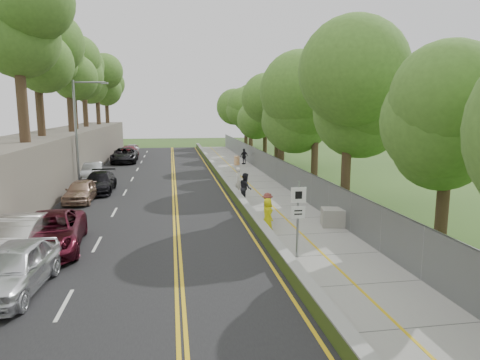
{
  "coord_description": "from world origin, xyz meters",
  "views": [
    {
      "loc": [
        -3.85,
        -18.93,
        5.94
      ],
      "look_at": [
        0.5,
        8.0,
        1.4
      ],
      "focal_mm": 32.0,
      "sensor_mm": 36.0,
      "label": 1
    }
  ],
  "objects": [
    {
      "name": "car_7",
      "position": [
        -9.0,
        33.6,
        0.76
      ],
      "size": [
        2.49,
        5.13,
        1.44
      ],
      "primitive_type": "imported",
      "rotation": [
        0.0,
        0.0,
        -0.1
      ],
      "color": "maroon",
      "rests_on": "road"
    },
    {
      "name": "painter_3",
      "position": [
        1.07,
        2.48,
        0.83
      ],
      "size": [
        0.59,
        1.01,
        1.56
      ],
      "primitive_type": "imported",
      "rotation": [
        0.0,
        0.0,
        1.56
      ],
      "color": "brown",
      "rests_on": "sidewalk"
    },
    {
      "name": "car_6",
      "position": [
        -9.0,
        29.79,
        0.86
      ],
      "size": [
        2.82,
        5.92,
        1.63
      ],
      "primitive_type": "imported",
      "rotation": [
        0.0,
        0.0,
        0.02
      ],
      "color": "black",
      "rests_on": "road"
    },
    {
      "name": "rock_embankment",
      "position": [
        -13.5,
        15.0,
        2.0
      ],
      "size": [
        5.0,
        66.0,
        4.0
      ],
      "primitive_type": "cube",
      "color": "#595147",
      "rests_on": "ground"
    },
    {
      "name": "signpost",
      "position": [
        1.05,
        -3.02,
        1.96
      ],
      "size": [
        0.62,
        0.09,
        3.1
      ],
      "color": "gray",
      "rests_on": "sidewalk"
    },
    {
      "name": "jersey_barrier",
      "position": [
        0.25,
        15.0,
        0.3
      ],
      "size": [
        0.42,
        66.0,
        0.6
      ],
      "primitive_type": "cube",
      "color": "#8CCC2F",
      "rests_on": "ground"
    },
    {
      "name": "chainlink_fence",
      "position": [
        4.65,
        15.0,
        1.0
      ],
      "size": [
        0.04,
        66.0,
        2.0
      ],
      "primitive_type": "cube",
      "color": "slate",
      "rests_on": "ground"
    },
    {
      "name": "car_2",
      "position": [
        -9.0,
        -0.54,
        0.83
      ],
      "size": [
        3.14,
        5.88,
        1.57
      ],
      "primitive_type": "imported",
      "rotation": [
        0.0,
        0.0,
        0.1
      ],
      "color": "#521020",
      "rests_on": "road"
    },
    {
      "name": "concrete_block",
      "position": [
        4.3,
        1.16,
        0.5
      ],
      "size": [
        1.52,
        1.25,
        0.89
      ],
      "primitive_type": "cube",
      "rotation": [
        0.0,
        0.0,
        -0.2
      ],
      "color": "gray",
      "rests_on": "sidewalk"
    },
    {
      "name": "streetlight",
      "position": [
        -10.46,
        14.0,
        4.64
      ],
      "size": [
        2.52,
        0.22,
        8.0
      ],
      "color": "gray",
      "rests_on": "ground"
    },
    {
      "name": "car_8",
      "position": [
        -9.0,
        38.46,
        0.73
      ],
      "size": [
        2.01,
        4.19,
        1.38
      ],
      "primitive_type": "imported",
      "rotation": [
        0.0,
        0.0,
        -0.09
      ],
      "color": "silver",
      "rests_on": "road"
    },
    {
      "name": "road",
      "position": [
        -5.4,
        15.0,
        0.02
      ],
      "size": [
        11.2,
        66.0,
        0.04
      ],
      "primitive_type": "cube",
      "color": "black",
      "rests_on": "ground"
    },
    {
      "name": "trees_fenceside",
      "position": [
        7.0,
        15.0,
        7.0
      ],
      "size": [
        7.0,
        66.0,
        14.0
      ],
      "primitive_type": null,
      "color": "#51832C",
      "rests_on": "ground"
    },
    {
      "name": "painter_1",
      "position": [
        0.75,
        10.16,
        0.99
      ],
      "size": [
        0.67,
        0.8,
        1.87
      ],
      "primitive_type": "imported",
      "rotation": [
        0.0,
        0.0,
        1.2
      ],
      "color": "silver",
      "rests_on": "sidewalk"
    },
    {
      "name": "sidewalk",
      "position": [
        2.55,
        15.0,
        0.03
      ],
      "size": [
        4.2,
        66.0,
        0.05
      ],
      "primitive_type": "cube",
      "color": "gray",
      "rests_on": "ground"
    },
    {
      "name": "car_4",
      "position": [
        -9.64,
        9.28,
        0.74
      ],
      "size": [
        1.83,
        4.2,
        1.41
      ],
      "primitive_type": "imported",
      "rotation": [
        0.0,
        0.0,
        -0.04
      ],
      "color": "tan",
      "rests_on": "road"
    },
    {
      "name": "car_3",
      "position": [
        -9.0,
        12.41,
        0.76
      ],
      "size": [
        2.03,
        4.97,
        1.44
      ],
      "primitive_type": "imported",
      "rotation": [
        0.0,
        0.0,
        -0.0
      ],
      "color": "black",
      "rests_on": "road"
    },
    {
      "name": "construction_barrel",
      "position": [
        3.0,
        25.57,
        0.53
      ],
      "size": [
        0.59,
        0.59,
        0.96
      ],
      "primitive_type": "cylinder",
      "color": "#D96405",
      "rests_on": "sidewalk"
    },
    {
      "name": "painter_2",
      "position": [
        0.75,
        7.36,
        1.0
      ],
      "size": [
        0.75,
        0.95,
        1.9
      ],
      "primitive_type": "imported",
      "rotation": [
        0.0,
        0.0,
        1.61
      ],
      "color": "black",
      "rests_on": "sidewalk"
    },
    {
      "name": "trees_embankment",
      "position": [
        -13.0,
        15.0,
        10.5
      ],
      "size": [
        6.4,
        66.0,
        13.0
      ],
      "primitive_type": null,
      "color": "#507F2D",
      "rests_on": "rock_embankment"
    },
    {
      "name": "car_1",
      "position": [
        -10.02,
        -1.28,
        0.86
      ],
      "size": [
        2.07,
        5.06,
        1.63
      ],
      "primitive_type": "imported",
      "rotation": [
        0.0,
        0.0,
        -0.07
      ],
      "color": "beige",
      "rests_on": "road"
    },
    {
      "name": "car_5",
      "position": [
        -10.36,
        17.53,
        0.79
      ],
      "size": [
        2.06,
        4.71,
        1.51
      ],
      "primitive_type": "imported",
      "rotation": [
        0.0,
        0.0,
        0.1
      ],
      "color": "#9C9FA2",
      "rests_on": "road"
    },
    {
      "name": "car_0",
      "position": [
        -9.0,
        -4.75,
        0.85
      ],
      "size": [
        2.26,
        4.86,
        1.61
      ],
      "primitive_type": "imported",
      "rotation": [
        0.0,
        0.0,
        -0.08
      ],
      "color": "silver",
      "rests_on": "road"
    },
    {
      "name": "person_far",
      "position": [
        3.91,
        26.26,
        0.9
      ],
      "size": [
        1.07,
        0.78,
        1.69
      ],
      "primitive_type": "imported",
      "rotation": [
        0.0,
        0.0,
        3.56
      ],
      "color": "black",
      "rests_on": "sidewalk"
    },
    {
      "name": "ground",
      "position": [
        0.0,
        0.0,
        0.0
      ],
      "size": [
        140.0,
        140.0,
        0.0
      ],
      "primitive_type": "plane",
      "color": "#33511E",
      "rests_on": "ground"
    },
    {
      "name": "painter_0",
      "position": [
        0.75,
        1.07,
        0.84
      ],
      "size": [
        0.65,
        0.86,
        1.58
      ],
      "primitive_type": "imported",
      "rotation": [
        0.0,
        0.0,
        1.78
      ],
      "color": "yellow",
      "rests_on": "sidewalk"
    }
  ]
}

